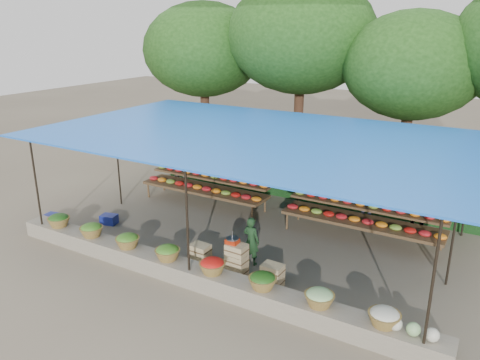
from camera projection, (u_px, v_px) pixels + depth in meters
The scene contains 16 objects.
ground at pixel (254, 237), 12.54m from camera, with size 60.00×60.00×0.00m, color #675A4C.
stone_curb at pixel (194, 275), 10.23m from camera, with size 10.60×0.55×0.40m, color #73695C.
stall_canopy at pixel (256, 139), 11.76m from camera, with size 10.80×6.60×2.82m.
produce_baskets at pixel (189, 259), 10.16m from camera, with size 8.98×0.58×0.34m.
netting_backdrop at pixel (302, 163), 14.73m from camera, with size 10.60×0.06×2.50m, color #1D4B1B.
tree_row at pixel (355, 46), 15.80m from camera, with size 16.51×5.50×7.12m.
fruit_table_left at pixel (205, 186), 14.65m from camera, with size 4.21×0.95×0.93m.
fruit_table_right at pixel (363, 217), 12.25m from camera, with size 4.21×0.95×0.93m.
crate_counter at pixel (236, 263), 10.54m from camera, with size 2.36×0.36×0.77m.
weighing_scale at pixel (232, 240), 10.41m from camera, with size 0.29×0.29×0.30m.
vendor_seated at pixel (251, 241), 10.96m from camera, with size 0.43×0.28×1.18m, color #19381B.
customer_left at pixel (180, 163), 15.90m from camera, with size 0.90×0.70×1.86m, color slate.
customer_mid at pixel (368, 197), 13.03m from camera, with size 1.09×0.63×1.69m, color slate.
customer_right at pixel (418, 205), 12.28m from camera, with size 1.07×0.45×1.83m, color slate.
blue_crate_front at pixel (54, 219), 13.29m from camera, with size 0.49×0.35×0.30m, color navy.
blue_crate_back at pixel (109, 219), 13.33m from camera, with size 0.44×0.32×0.27m, color navy.
Camera 1 is at (5.45, -10.04, 5.42)m, focal length 35.00 mm.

